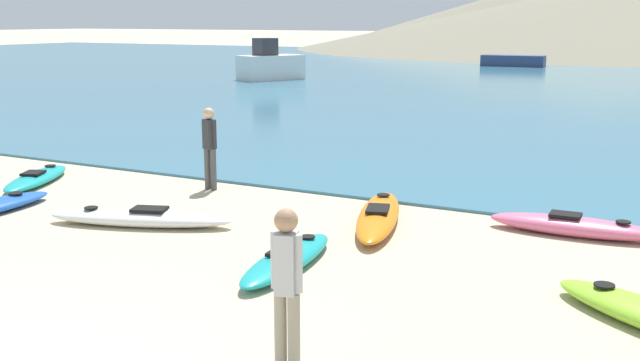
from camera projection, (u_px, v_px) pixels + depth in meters
bay_water at (604, 78)px, 45.04m from camera, size 160.00×70.00×0.06m
far_hill_left at (508, 19)px, 96.16m from camera, size 47.15×47.15×6.94m
far_hill_midleft at (608, 16)px, 87.21m from camera, size 73.50×73.50×7.57m
kayak_on_sand_0 at (36, 178)px, 16.19m from camera, size 1.75×2.75×0.29m
kayak_on_sand_1 at (378, 216)px, 13.02m from camera, size 1.71×3.45×0.34m
kayak_on_sand_5 at (141, 218)px, 12.90m from camera, size 3.30×1.74×0.33m
kayak_on_sand_6 at (573, 226)px, 12.33m from camera, size 2.77×0.74×0.36m
kayak_on_sand_8 at (287, 259)px, 10.75m from camera, size 0.89×2.69×0.29m
person_near_foreground at (287, 281)px, 7.32m from camera, size 0.35×0.28×1.72m
person_near_waterline at (210, 143)px, 15.47m from camera, size 0.35×0.26×1.72m
moored_boat_0 at (513, 61)px, 55.24m from camera, size 4.63×1.68×0.81m
moored_boat_1 at (270, 65)px, 43.05m from camera, size 3.20×4.05×2.37m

